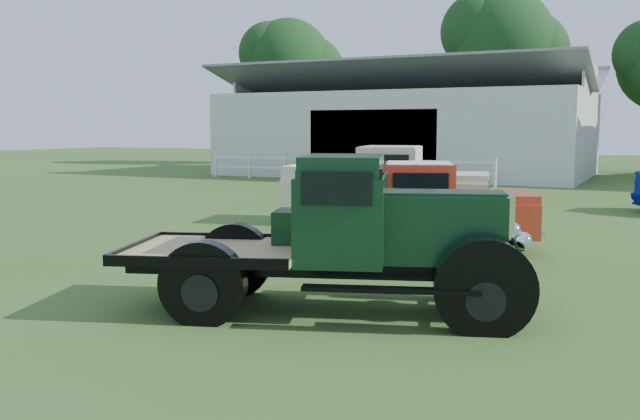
% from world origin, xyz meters
% --- Properties ---
extents(ground, '(120.00, 120.00, 0.00)m').
position_xyz_m(ground, '(0.00, 0.00, 0.00)').
color(ground, '#35591A').
extents(shed_left, '(18.80, 10.20, 5.60)m').
position_xyz_m(shed_left, '(-7.00, 26.00, 2.80)').
color(shed_left, beige).
rests_on(shed_left, ground).
extents(fence_rail, '(14.20, 0.16, 1.20)m').
position_xyz_m(fence_rail, '(-8.00, 20.00, 0.60)').
color(fence_rail, white).
rests_on(fence_rail, ground).
extents(tree_a, '(6.30, 6.30, 10.50)m').
position_xyz_m(tree_a, '(-18.00, 33.00, 5.25)').
color(tree_a, black).
rests_on(tree_a, ground).
extents(tree_b, '(6.90, 6.90, 11.50)m').
position_xyz_m(tree_b, '(-4.00, 34.00, 5.75)').
color(tree_b, black).
rests_on(tree_b, ground).
extents(vintage_flatbed, '(5.70, 3.72, 2.10)m').
position_xyz_m(vintage_flatbed, '(1.63, -1.23, 1.05)').
color(vintage_flatbed, '#11321D').
rests_on(vintage_flatbed, ground).
extents(red_pickup, '(5.25, 3.52, 1.79)m').
position_xyz_m(red_pickup, '(0.95, 3.95, 0.89)').
color(red_pickup, red).
rests_on(red_pickup, ground).
extents(white_pickup, '(5.65, 3.20, 1.96)m').
position_xyz_m(white_pickup, '(-0.95, 7.32, 0.98)').
color(white_pickup, beige).
rests_on(white_pickup, ground).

